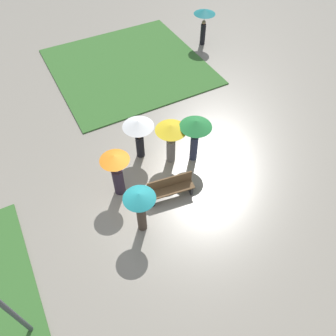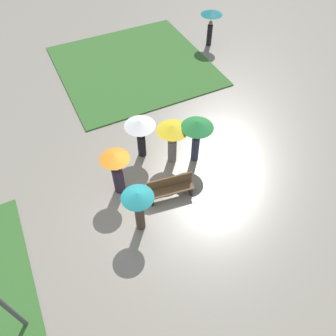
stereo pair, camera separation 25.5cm
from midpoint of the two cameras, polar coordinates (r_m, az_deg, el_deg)
ground_plane at (r=11.57m, az=-4.26°, el=-6.83°), size 90.00×90.00×0.00m
lawn_patch_far at (r=17.97m, az=-5.53°, el=17.35°), size 7.46×7.44×0.06m
park_bench at (r=11.45m, az=1.04°, el=-3.43°), size 1.69×0.66×0.90m
crowd_person_teal at (r=9.97m, az=-4.49°, el=-6.01°), size 1.00×1.00×1.91m
crowd_person_green at (r=11.87m, az=5.68°, el=6.63°), size 1.18×1.18×1.95m
crowd_person_orange at (r=11.09m, az=-8.35°, el=0.15°), size 1.00×1.00×1.92m
crowd_person_yellow at (r=11.91m, az=1.38°, el=5.86°), size 1.17×1.17×1.81m
crowd_person_white at (r=12.12m, az=-4.26°, el=6.85°), size 1.17×1.17×1.79m
lone_walker_far_path at (r=19.18m, az=7.95°, el=24.52°), size 1.15×1.15×1.95m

